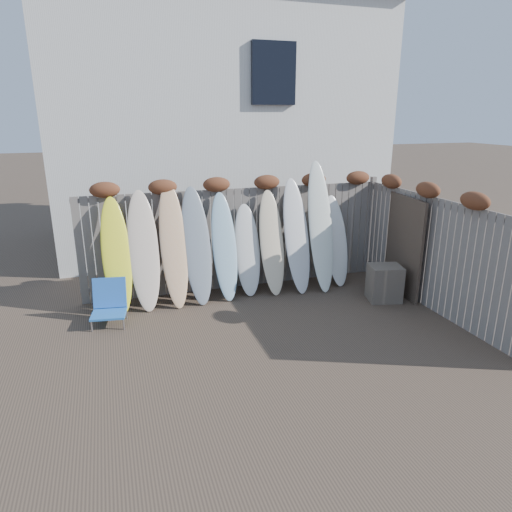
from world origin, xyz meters
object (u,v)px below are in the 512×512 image
object	(u,v)px
wooden_crate	(384,283)
surfboard_0	(116,256)
beach_chair	(109,303)
lattice_panel	(404,246)

from	to	relation	value
wooden_crate	surfboard_0	bearing A→B (deg)	166.91
beach_chair	lattice_panel	bearing A→B (deg)	-4.27
lattice_panel	beach_chair	bearing A→B (deg)	-177.37
lattice_panel	surfboard_0	bearing A→B (deg)	177.19
beach_chair	lattice_panel	world-z (taller)	lattice_panel
beach_chair	surfboard_0	world-z (taller)	surfboard_0
beach_chair	wooden_crate	size ratio (longest dim) A/B	1.08
beach_chair	surfboard_0	distance (m)	0.85
beach_chair	wooden_crate	bearing A→B (deg)	-7.07
beach_chair	lattice_panel	xyz separation A→B (m)	(5.42, -0.40, 0.61)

